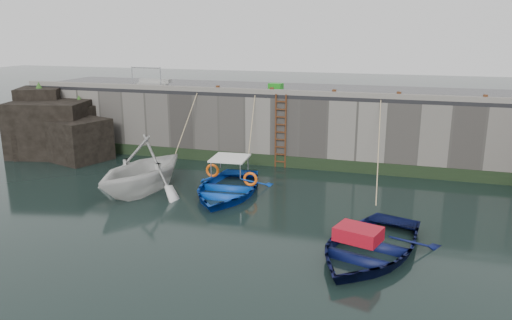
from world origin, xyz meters
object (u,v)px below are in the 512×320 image
(bollard_d, at_px, (399,95))
(boat_near_navy, at_px, (368,253))
(bollard_b, at_px, (272,91))
(fish_crate, at_px, (276,87))
(ladder, at_px, (280,131))
(bollard_e, at_px, (485,98))
(bollard_a, at_px, (218,89))
(boat_near_white, at_px, (143,191))
(bollard_c, at_px, (334,93))
(boat_near_blue, at_px, (227,193))

(bollard_d, bearing_deg, boat_near_navy, -92.41)
(bollard_b, bearing_deg, bollard_d, 0.00)
(fish_crate, bearing_deg, ladder, -59.83)
(bollard_e, bearing_deg, bollard_b, 180.00)
(boat_near_navy, height_order, bollard_d, bollard_d)
(bollard_a, bearing_deg, boat_near_white, -101.97)
(fish_crate, bearing_deg, bollard_a, -145.12)
(boat_near_white, distance_m, bollard_c, 8.72)
(boat_near_white, distance_m, bollard_a, 6.15)
(bollard_c, bearing_deg, bollard_e, 0.00)
(bollard_a, xyz_separation_m, bollard_c, (5.20, 0.00, 0.00))
(fish_crate, xyz_separation_m, bollard_e, (8.64, -1.21, -0.03))
(bollard_e, bearing_deg, fish_crate, 172.01)
(boat_near_navy, relative_size, bollard_d, 16.73)
(bollard_c, xyz_separation_m, bollard_e, (5.80, 0.00, 0.00))
(ladder, xyz_separation_m, boat_near_white, (-4.08, -4.74, -1.59))
(boat_near_navy, distance_m, bollard_e, 9.43)
(boat_near_blue, height_order, bollard_e, bollard_e)
(bollard_b, bearing_deg, bollard_e, 0.00)
(boat_near_blue, relative_size, bollard_d, 16.24)
(boat_near_navy, xyz_separation_m, bollard_b, (-4.96, 8.10, 3.30))
(ladder, xyz_separation_m, bollard_e, (8.00, 0.34, 1.71))
(bollard_e, bearing_deg, ladder, -177.60)
(bollard_c, height_order, bollard_d, same)
(boat_near_white, bearing_deg, bollard_c, 48.04)
(boat_near_white, relative_size, bollard_b, 16.20)
(ladder, height_order, bollard_e, bollard_e)
(fish_crate, xyz_separation_m, bollard_d, (5.44, -1.21, -0.03))
(boat_near_blue, height_order, bollard_a, bollard_a)
(boat_near_white, distance_m, boat_near_navy, 9.05)
(bollard_b, distance_m, bollard_d, 5.30)
(bollard_d, xyz_separation_m, bollard_e, (3.20, 0.00, 0.00))
(bollard_b, relative_size, bollard_c, 1.00)
(bollard_c, relative_size, bollard_d, 1.00)
(ladder, bearing_deg, fish_crate, 112.48)
(boat_near_white, height_order, bollard_c, bollard_c)
(bollard_a, bearing_deg, fish_crate, 27.19)
(ladder, xyz_separation_m, bollard_c, (2.20, 0.34, 1.71))
(bollard_c, bearing_deg, ladder, -171.33)
(bollard_b, xyz_separation_m, bollard_d, (5.30, 0.00, 0.00))
(boat_near_white, relative_size, bollard_e, 16.20)
(ladder, bearing_deg, bollard_c, 8.67)
(ladder, relative_size, boat_near_navy, 0.68)
(ladder, relative_size, boat_near_white, 0.71)
(bollard_a, bearing_deg, bollard_d, 0.00)
(bollard_d, bearing_deg, boat_near_white, -150.23)
(boat_near_navy, relative_size, fish_crate, 7.68)
(bollard_c, bearing_deg, boat_near_blue, -125.40)
(boat_near_navy, relative_size, bollard_b, 16.73)
(boat_near_navy, xyz_separation_m, fish_crate, (-5.10, 9.31, 3.33))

